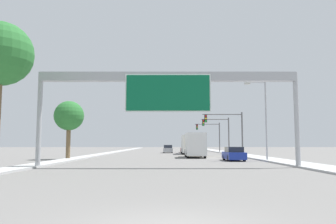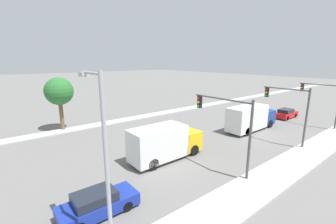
{
  "view_description": "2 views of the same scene",
  "coord_description": "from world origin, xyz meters",
  "px_view_note": "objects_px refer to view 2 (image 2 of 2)",
  "views": [
    {
      "loc": [
        0.0,
        -7.19,
        1.85
      ],
      "look_at": [
        0.0,
        26.0,
        5.02
      ],
      "focal_mm": 35.0,
      "sensor_mm": 36.0,
      "label": 1
    },
    {
      "loc": [
        18.48,
        23.88,
        8.82
      ],
      "look_at": [
        -0.97,
        39.42,
        3.01
      ],
      "focal_mm": 24.0,
      "sensor_mm": 36.0,
      "label": 2
    }
  ],
  "objects_px": {
    "car_far_center": "(286,114)",
    "car_mid_right": "(255,112)",
    "truck_box_secondary": "(251,118)",
    "palm_tree_background": "(59,92)",
    "traffic_light_far_intersection": "(325,97)",
    "street_lamp_right": "(103,156)",
    "traffic_light_near_intersection": "(230,121)",
    "truck_box_primary": "(164,143)",
    "car_near_left": "(98,204)",
    "traffic_light_mid_block": "(292,106)"
  },
  "relations": [
    {
      "from": "car_far_center",
      "to": "car_mid_right",
      "type": "relative_size",
      "value": 1.02
    },
    {
      "from": "truck_box_secondary",
      "to": "palm_tree_background",
      "type": "relative_size",
      "value": 1.22
    },
    {
      "from": "traffic_light_far_intersection",
      "to": "palm_tree_background",
      "type": "height_order",
      "value": "palm_tree_background"
    },
    {
      "from": "traffic_light_far_intersection",
      "to": "street_lamp_right",
      "type": "relative_size",
      "value": 0.7
    },
    {
      "from": "truck_box_secondary",
      "to": "traffic_light_near_intersection",
      "type": "height_order",
      "value": "traffic_light_near_intersection"
    },
    {
      "from": "traffic_light_far_intersection",
      "to": "palm_tree_background",
      "type": "distance_m",
      "value": 34.04
    },
    {
      "from": "truck_box_primary",
      "to": "truck_box_secondary",
      "type": "bearing_deg",
      "value": 90.0
    },
    {
      "from": "truck_box_primary",
      "to": "car_near_left",
      "type": "bearing_deg",
      "value": -65.14
    },
    {
      "from": "car_far_center",
      "to": "traffic_light_mid_block",
      "type": "relative_size",
      "value": 0.71
    },
    {
      "from": "car_near_left",
      "to": "traffic_light_far_intersection",
      "type": "xyz_separation_m",
      "value": [
        1.63,
        30.15,
        3.36
      ]
    },
    {
      "from": "car_mid_right",
      "to": "car_near_left",
      "type": "bearing_deg",
      "value": -76.25
    },
    {
      "from": "car_near_left",
      "to": "car_far_center",
      "type": "bearing_deg",
      "value": 96.35
    },
    {
      "from": "car_mid_right",
      "to": "traffic_light_near_intersection",
      "type": "relative_size",
      "value": 0.7
    },
    {
      "from": "car_far_center",
      "to": "traffic_light_far_intersection",
      "type": "relative_size",
      "value": 0.74
    },
    {
      "from": "traffic_light_near_intersection",
      "to": "traffic_light_mid_block",
      "type": "relative_size",
      "value": 0.99
    },
    {
      "from": "car_far_center",
      "to": "truck_box_primary",
      "type": "relative_size",
      "value": 0.62
    },
    {
      "from": "palm_tree_background",
      "to": "truck_box_primary",
      "type": "bearing_deg",
      "value": 17.96
    },
    {
      "from": "car_far_center",
      "to": "street_lamp_right",
      "type": "relative_size",
      "value": 0.52
    },
    {
      "from": "truck_box_primary",
      "to": "truck_box_secondary",
      "type": "height_order",
      "value": "truck_box_secondary"
    },
    {
      "from": "traffic_light_mid_block",
      "to": "traffic_light_far_intersection",
      "type": "relative_size",
      "value": 1.04
    },
    {
      "from": "truck_box_primary",
      "to": "traffic_light_mid_block",
      "type": "xyz_separation_m",
      "value": [
        5.23,
        12.6,
        2.6
      ]
    },
    {
      "from": "car_far_center",
      "to": "car_mid_right",
      "type": "distance_m",
      "value": 4.5
    },
    {
      "from": "traffic_light_near_intersection",
      "to": "traffic_light_mid_block",
      "type": "bearing_deg",
      "value": 88.28
    },
    {
      "from": "car_near_left",
      "to": "traffic_light_far_intersection",
      "type": "height_order",
      "value": "traffic_light_far_intersection"
    },
    {
      "from": "car_far_center",
      "to": "palm_tree_background",
      "type": "distance_m",
      "value": 32.7
    },
    {
      "from": "car_mid_right",
      "to": "street_lamp_right",
      "type": "xyz_separation_m",
      "value": [
        10.08,
        -29.29,
        4.24
      ]
    },
    {
      "from": "traffic_light_far_intersection",
      "to": "truck_box_primary",
      "type": "bearing_deg",
      "value": -102.78
    },
    {
      "from": "truck_box_primary",
      "to": "traffic_light_far_intersection",
      "type": "distance_m",
      "value": 23.3
    },
    {
      "from": "traffic_light_mid_block",
      "to": "street_lamp_right",
      "type": "xyz_separation_m",
      "value": [
        1.35,
        -20.83,
        0.77
      ]
    },
    {
      "from": "street_lamp_right",
      "to": "traffic_light_mid_block",
      "type": "bearing_deg",
      "value": 93.71
    },
    {
      "from": "truck_box_secondary",
      "to": "car_near_left",
      "type": "bearing_deg",
      "value": -80.72
    },
    {
      "from": "car_near_left",
      "to": "palm_tree_background",
      "type": "height_order",
      "value": "palm_tree_background"
    },
    {
      "from": "street_lamp_right",
      "to": "car_near_left",
      "type": "bearing_deg",
      "value": 167.61
    },
    {
      "from": "car_near_left",
      "to": "traffic_light_far_intersection",
      "type": "relative_size",
      "value": 0.76
    },
    {
      "from": "car_near_left",
      "to": "traffic_light_mid_block",
      "type": "xyz_separation_m",
      "value": [
        1.73,
        20.15,
        3.5
      ]
    },
    {
      "from": "car_far_center",
      "to": "palm_tree_background",
      "type": "xyz_separation_m",
      "value": [
        -14.97,
        -28.75,
        4.28
      ]
    },
    {
      "from": "car_far_center",
      "to": "traffic_light_mid_block",
      "type": "xyz_separation_m",
      "value": [
        5.23,
        -11.3,
        3.51
      ]
    },
    {
      "from": "car_far_center",
      "to": "truck_box_secondary",
      "type": "bearing_deg",
      "value": -90.0
    },
    {
      "from": "traffic_light_mid_block",
      "to": "palm_tree_background",
      "type": "distance_m",
      "value": 26.71
    },
    {
      "from": "traffic_light_near_intersection",
      "to": "car_near_left",
      "type": "bearing_deg",
      "value": -98.02
    },
    {
      "from": "truck_box_primary",
      "to": "street_lamp_right",
      "type": "relative_size",
      "value": 0.84
    },
    {
      "from": "traffic_light_mid_block",
      "to": "street_lamp_right",
      "type": "distance_m",
      "value": 20.89
    },
    {
      "from": "truck_box_secondary",
      "to": "traffic_light_far_intersection",
      "type": "relative_size",
      "value": 1.38
    },
    {
      "from": "street_lamp_right",
      "to": "traffic_light_near_intersection",
      "type": "bearing_deg",
      "value": 98.67
    },
    {
      "from": "car_near_left",
      "to": "truck_box_secondary",
      "type": "bearing_deg",
      "value": 99.28
    },
    {
      "from": "truck_box_secondary",
      "to": "traffic_light_near_intersection",
      "type": "bearing_deg",
      "value": -66.38
    },
    {
      "from": "palm_tree_background",
      "to": "traffic_light_mid_block",
      "type": "bearing_deg",
      "value": 40.82
    },
    {
      "from": "truck_box_primary",
      "to": "street_lamp_right",
      "type": "xyz_separation_m",
      "value": [
        6.58,
        -8.23,
        3.36
      ]
    },
    {
      "from": "car_near_left",
      "to": "traffic_light_near_intersection",
      "type": "xyz_separation_m",
      "value": [
        1.43,
        10.15,
        3.53
      ]
    },
    {
      "from": "car_far_center",
      "to": "car_near_left",
      "type": "height_order",
      "value": "car_near_left"
    }
  ]
}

